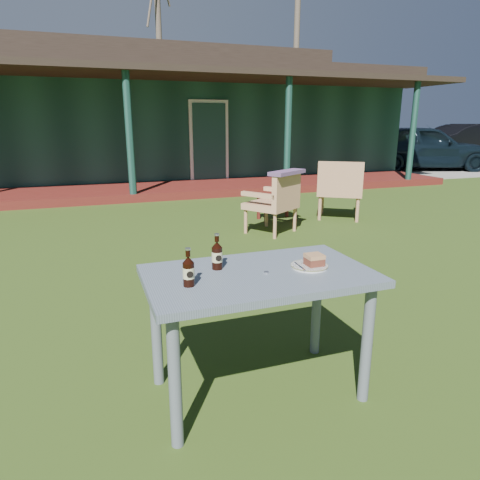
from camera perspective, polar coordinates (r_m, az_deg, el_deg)
name	(u,v)px	position (r m, az deg, el deg)	size (l,w,h in m)	color
ground	(192,291)	(3.96, -6.39, -6.75)	(80.00, 80.00, 0.00)	#334916
pavilion	(112,118)	(13.00, -16.69, 15.31)	(15.80, 8.30, 3.45)	#163A31
gravel_strip	(427,166)	(16.62, 23.66, 9.03)	(9.00, 6.00, 0.02)	gray
tree_mid	(160,52)	(22.65, -10.66, 23.44)	(0.28, 0.28, 9.50)	brown
tree_right	(297,38)	(23.37, 7.56, 25.16)	(0.28, 0.28, 11.00)	brown
car_near	(421,147)	(15.14, 23.04, 11.30)	(1.70, 4.23, 1.44)	black
car_far	(476,143)	(19.24, 28.94, 11.24)	(1.52, 4.37, 1.44)	black
cafe_table	(259,290)	(2.31, 2.52, -6.68)	(1.20, 0.70, 0.72)	slate
plate	(309,266)	(2.38, 9.23, -3.43)	(0.20, 0.20, 0.01)	silver
cake_slice	(314,260)	(2.37, 9.87, -2.59)	(0.09, 0.09, 0.06)	#5C2A1D
fork	(300,266)	(2.34, 7.95, -3.50)	(0.01, 0.14, 0.00)	silver
cola_bottle_near	(217,255)	(2.30, -3.08, -2.02)	(0.06, 0.06, 0.20)	black
cola_bottle_far	(189,271)	(2.08, -6.88, -4.12)	(0.06, 0.06, 0.19)	black
bottle_cap	(266,272)	(2.27, 3.54, -4.33)	(0.03, 0.03, 0.01)	silver
armchair_left	(276,200)	(5.88, 4.80, 5.33)	(0.83, 0.81, 0.83)	tan
armchair_right	(340,187)	(6.94, 13.20, 6.95)	(0.92, 0.91, 0.92)	tan
floral_throw	(287,172)	(5.74, 6.31, 8.95)	(0.64, 0.20, 0.05)	#664670
side_table	(277,199)	(6.73, 4.96, 5.53)	(0.60, 0.40, 0.40)	#5B1B16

